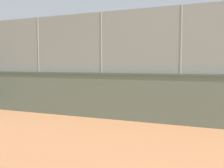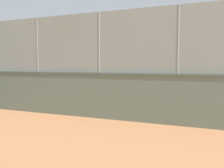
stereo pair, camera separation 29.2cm
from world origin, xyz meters
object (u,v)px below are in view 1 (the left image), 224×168
(player_baseline_waiting, at_px, (87,81))
(sports_ball, at_px, (130,79))
(player_at_service_line, at_px, (111,85))
(player_near_wall_returning, at_px, (168,83))

(player_baseline_waiting, bearing_deg, sports_ball, 146.17)
(player_at_service_line, bearing_deg, player_near_wall_returning, -139.46)
(player_baseline_waiting, bearing_deg, player_near_wall_returning, -179.48)
(player_near_wall_returning, bearing_deg, sports_ball, 63.84)
(player_at_service_line, bearing_deg, sports_ball, 158.99)
(sports_ball, bearing_deg, player_baseline_waiting, -33.83)
(player_baseline_waiting, relative_size, sports_ball, 8.41)
(player_near_wall_returning, xyz_separation_m, sports_ball, (1.49, 3.02, 0.36))
(player_at_service_line, height_order, sports_ball, player_at_service_line)
(player_near_wall_returning, distance_m, player_baseline_waiting, 5.92)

